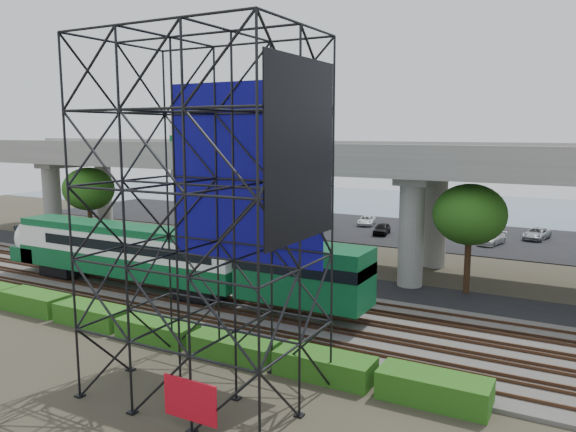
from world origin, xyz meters
The scene contains 13 objects.
ground centered at (0.00, 0.00, 0.00)m, with size 140.00×140.00×0.00m, color #474233.
ballast_bed centered at (0.00, 2.00, 0.10)m, with size 90.00×12.00×0.20m, color slate.
service_road centered at (0.00, 10.50, 0.04)m, with size 90.00×5.00×0.08m, color black.
parking_lot centered at (0.00, 34.00, 0.04)m, with size 90.00×18.00×0.08m, color black.
harbor_water centered at (0.00, 56.00, 0.01)m, with size 140.00×40.00×0.03m, color slate.
rail_tracks centered at (0.00, 2.00, 0.28)m, with size 90.00×9.52×0.16m.
commuter_train centered at (-5.22, 2.00, 2.88)m, with size 29.30×3.06×4.30m.
overpass centered at (-0.58, 16.00, 8.21)m, with size 80.00×12.00×12.40m.
scaffold_tower centered at (7.13, -7.98, 7.47)m, with size 9.36×6.36×15.00m.
hedge_strip centered at (1.01, -4.30, 0.56)m, with size 34.60×1.80×1.20m.
trees centered at (-4.67, 16.17, 5.57)m, with size 40.94×16.94×7.69m.
suv centered at (-20.94, 10.02, 0.84)m, with size 2.52×5.47×1.52m, color black.
parked_cars centered at (1.56, 33.47, 0.68)m, with size 34.93×9.52×1.28m.
Camera 1 is at (21.19, -26.49, 11.22)m, focal length 35.00 mm.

